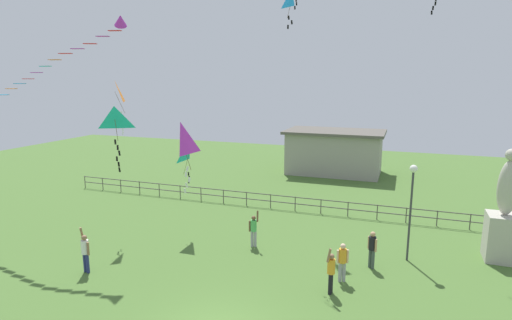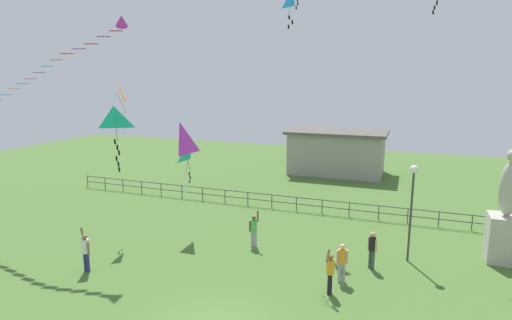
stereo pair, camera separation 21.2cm
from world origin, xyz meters
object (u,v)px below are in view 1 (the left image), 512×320
Objects in this scene: person_1 at (254,229)px; kite_6 at (181,141)px; statue_monument at (504,222)px; lamppost at (412,192)px; person_0 at (342,260)px; kite_4 at (190,151)px; kite_7 at (115,122)px; person_3 at (85,250)px; person_4 at (331,270)px; kite_2 at (115,94)px; person_2 at (372,247)px; streamer_kite at (101,33)px.

kite_6 is at bearing -103.07° from person_1.
person_1 is at bearing -167.81° from statue_monument.
lamppost is (-4.15, -1.54, 1.47)m from statue_monument.
person_0 is 0.62× the size of kite_6.
kite_4 is 7.04m from kite_7.
person_3 is at bearing -155.26° from lamppost.
person_4 is at bearing 15.45° from kite_6.
person_1 is (-4.81, 2.23, -0.01)m from person_0.
kite_2 is at bearing 144.32° from kite_6.
kite_7 reaches higher than kite_6.
statue_monument is 19.22m from person_3.
person_2 is at bearing -137.09° from lamppost.
person_3 is 10.69m from person_4.
kite_2 is (-13.87, 0.43, 6.68)m from person_2.
kite_2 reaches higher than person_3.
lamppost is 13.30m from kite_7.
person_4 is 10.19m from kite_7.
person_3 reaches higher than person_1.
kite_6 is (-8.57, -5.90, 2.79)m from lamppost.
kite_4 is at bearing -178.98° from lamppost.
person_2 is 0.85× the size of person_3.
statue_monument is 2.06× the size of kite_4.
statue_monument reaches higher than lamppost.
person_2 is at bearing -7.11° from kite_4.
kite_4 is at bearing 94.58° from kite_7.
person_3 reaches higher than person_0.
person_4 is at bearing -9.47° from streamer_kite.
person_0 is at bearing -145.05° from statue_monument.
kite_2 is (-19.56, -2.54, 5.80)m from statue_monument.
person_1 is at bearing 175.42° from person_2.
kite_4 is at bearing 169.17° from person_1.
kite_6 is (2.79, -5.70, 1.48)m from kite_4.
person_1 is 1.12× the size of person_2.
kite_6 is at bearing 3.35° from person_3.
statue_monument is at bearing 6.42° from kite_4.
kite_4 reaches higher than person_2.
person_3 is at bearing -176.65° from kite_6.
person_4 is 14.57m from kite_2.
kite_7 reaches higher than person_4.
kite_6 is at bearing -155.48° from person_0.
streamer_kite is (-7.57, -1.36, 9.73)m from person_1.
kite_7 is (4.58, -5.87, -0.81)m from kite_2.
person_0 is 9.95m from kite_4.
kite_2 reaches higher than kite_4.
person_2 is 0.87× the size of person_4.
person_0 is 0.86× the size of person_4.
kite_7 is (-8.22, -3.69, 5.88)m from person_0.
person_0 is 5.30m from person_1.
person_1 is 0.76× the size of kite_7.
person_1 is 0.94× the size of person_3.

